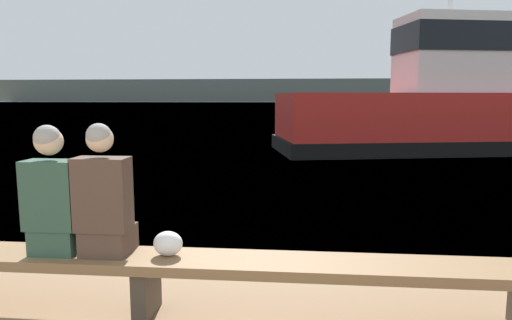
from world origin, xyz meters
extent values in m
plane|color=teal|center=(0.00, 124.52, 0.00)|extent=(240.00, 240.00, 0.00)
cube|color=#4C4C42|center=(0.00, 188.57, 4.48)|extent=(600.00, 12.00, 8.96)
cube|color=brown|center=(-0.19, 2.90, 0.44)|extent=(6.31, 0.45, 0.08)
cube|color=#42382D|center=(-0.19, 2.90, 0.20)|extent=(0.12, 0.39, 0.40)
cube|color=#2D4C3D|center=(-0.91, 2.96, 0.58)|extent=(0.36, 0.36, 0.20)
cube|color=#2D4C3D|center=(-0.91, 2.88, 0.95)|extent=(0.41, 0.22, 0.54)
sphere|color=beige|center=(-0.91, 2.88, 1.37)|extent=(0.22, 0.22, 0.22)
sphere|color=gray|center=(-0.91, 2.86, 1.40)|extent=(0.20, 0.20, 0.20)
cube|color=#4C382D|center=(-0.50, 2.96, 0.58)|extent=(0.36, 0.36, 0.20)
cube|color=#4C382D|center=(-0.50, 2.88, 0.97)|extent=(0.41, 0.22, 0.57)
sphere|color=beige|center=(-0.50, 2.88, 1.39)|extent=(0.20, 0.20, 0.20)
sphere|color=gray|center=(-0.50, 2.86, 1.42)|extent=(0.19, 0.19, 0.19)
ellipsoid|color=white|center=(-0.01, 2.93, 0.58)|extent=(0.23, 0.17, 0.19)
cube|color=red|center=(5.43, 14.65, 0.92)|extent=(10.55, 5.34, 1.83)
cube|color=black|center=(5.43, 14.65, 0.22)|extent=(10.78, 5.51, 0.44)
cube|color=silver|center=(5.93, 14.75, 3.02)|extent=(3.87, 2.68, 2.38)
cube|color=black|center=(5.93, 14.75, 3.49)|extent=(3.95, 2.76, 0.86)
camera|label=1|loc=(0.99, -0.41, 1.71)|focal=32.00mm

